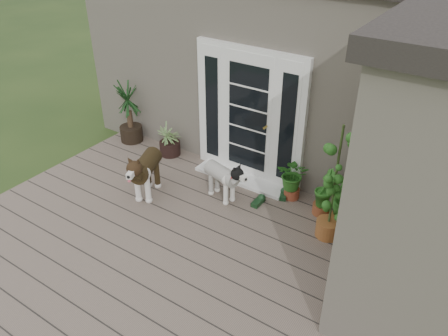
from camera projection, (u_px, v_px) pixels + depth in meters
The scene contains 14 objects.
deck at pixel (173, 256), 5.90m from camera, with size 6.20×4.60×0.12m, color #6B5B4C.
house_main at pixel (318, 61), 8.13m from camera, with size 7.40×4.00×3.10m, color #665E54.
door_unit at pixel (249, 115), 6.96m from camera, with size 1.90×0.14×2.15m, color white.
door_step at pixel (241, 178), 7.37m from camera, with size 1.60×0.40×0.05m, color white.
brindle_dog at pixel (147, 173), 6.82m from camera, with size 0.39×0.91×0.76m, color #352713, non-canonical shape.
white_dog at pixel (222, 180), 6.77m from camera, with size 0.33×0.76×0.64m, color silver, non-canonical shape.
spider_plant at pixel (169, 138), 7.93m from camera, with size 0.62×0.62×0.66m, color #8FA968, non-canonical shape.
yucca at pixel (129, 113), 8.26m from camera, with size 0.80×0.80×1.15m, color black, non-canonical shape.
herb_a at pixel (293, 181), 6.78m from camera, with size 0.48×0.48×0.61m, color #164E19.
herb_b at pixel (323, 199), 6.46m from camera, with size 0.35×0.35×0.52m, color #234C15.
herb_c at pixel (344, 206), 6.22m from camera, with size 0.40×0.40×0.63m, color #195920.
sapling at pixel (335, 182), 5.71m from camera, with size 0.51×0.51×1.75m, color #1C5A19, non-canonical shape.
clog_left at pixel (283, 195), 6.93m from camera, with size 0.14×0.29×0.09m, color #15361B, non-canonical shape.
clog_right at pixel (258, 201), 6.77m from camera, with size 0.15×0.32×0.09m, color black, non-canonical shape.
Camera 1 is at (3.04, -2.90, 4.13)m, focal length 35.87 mm.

